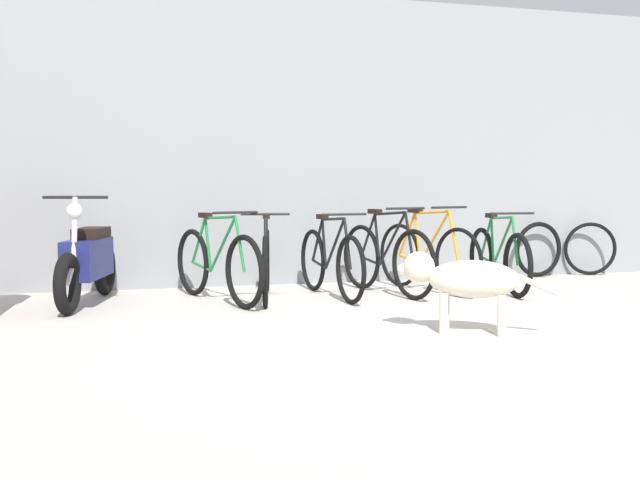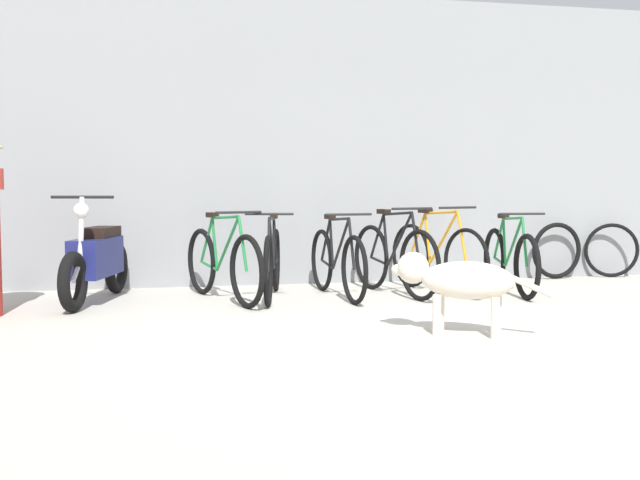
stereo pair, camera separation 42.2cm
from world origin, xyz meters
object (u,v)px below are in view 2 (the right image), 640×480
Objects in this scene: bicycle_0 at (223,264)px; bicycle_1 at (272,263)px; bicycle_3 at (394,259)px; spare_tire_right at (612,250)px; stray_dog at (457,280)px; spare_tire_left at (557,251)px; bicycle_5 at (510,260)px; bicycle_2 at (337,262)px; motorcycle at (96,260)px; bicycle_4 at (437,257)px.

bicycle_0 is 0.51m from bicycle_1.
bicycle_1 is 1.26m from bicycle_3.
bicycle_1 reaches higher than spare_tire_right.
spare_tire_left is (2.52, 3.01, -0.07)m from stray_dog.
bicycle_3 is (1.26, -0.02, 0.02)m from bicycle_1.
bicycle_1 is 2.49m from bicycle_5.
bicycle_2 reaches higher than spare_tire_left.
bicycle_0 is 1.04× the size of bicycle_3.
bicycle_2 is 2.43× the size of spare_tire_left.
bicycle_2 is at bearing 100.43° from motorcycle.
bicycle_5 is 2.42m from stray_dog.
bicycle_3 reaches higher than bicycle_0.
stray_dog is (1.59, -2.05, 0.05)m from bicycle_0.
bicycle_3 is at bearing -158.99° from spare_tire_left.
bicycle_4 is 2.36× the size of spare_tire_left.
motorcycle reaches higher than bicycle_3.
bicycle_1 reaches higher than bicycle_5.
bicycle_2 reaches higher than bicycle_5.
bicycle_1 is 1.00× the size of motorcycle.
bicycle_3 is 3.22m from spare_tire_right.
bicycle_5 is 2.39× the size of spare_tire_left.
spare_tire_right is at bearing 91.87° from bicycle_4.
bicycle_1 is (0.50, 0.08, -0.01)m from bicycle_0.
bicycle_5 is (2.99, -0.07, -0.01)m from bicycle_0.
bicycle_4 is 2.73m from spare_tire_right.
spare_tire_left is at bearing 98.22° from bicycle_4.
stray_dog is 1.60× the size of spare_tire_right.
bicycle_4 is at bearing 74.12° from bicycle_0.
bicycle_1 is 2.51× the size of spare_tire_left.
bicycle_5 is (1.23, -0.13, -0.02)m from bicycle_3.
spare_tire_left is at bearing 139.24° from bicycle_5.
bicycle_5 reaches higher than spare_tire_right.
bicycle_4 is 1.51× the size of stray_dog.
bicycle_3 is at bearing 72.67° from bicycle_0.
stray_dog is (1.09, -2.13, 0.06)m from bicycle_1.
bicycle_5 is 1.53× the size of stray_dog.
spare_tire_left is 1.03× the size of spare_tire_right.
bicycle_4 is at bearing 90.39° from bicycle_2.
bicycle_3 is at bearing -97.42° from bicycle_4.
spare_tire_right is (6.06, 0.79, -0.07)m from motorcycle.
spare_tire_right is at bearing 82.00° from bicycle_0.
spare_tire_left is (1.12, 1.03, -0.01)m from bicycle_5.
motorcycle is (-4.19, 0.25, 0.05)m from bicycle_5.
bicycle_0 is 1.21m from motorcycle.
bicycle_0 is 1.04× the size of bicycle_4.
bicycle_3 is at bearing 88.41° from bicycle_2.
bicycle_4 is (2.26, 0.13, 0.02)m from bicycle_0.
bicycle_2 is at bearing -47.64° from stray_dog.
bicycle_0 is 4.22m from spare_tire_left.
bicycle_3 is 1.00× the size of bicycle_4.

